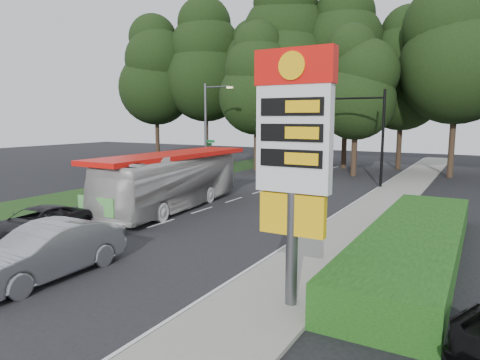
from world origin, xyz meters
The scene contains 21 objects.
ground centered at (0.00, 0.00, 0.00)m, with size 120.00×120.00×0.00m, color black.
road_surface centered at (0.00, 12.00, 0.01)m, with size 14.00×80.00×0.02m, color black.
sidewalk_right centered at (8.50, 12.00, 0.06)m, with size 3.00×80.00×0.12m, color gray.
grass_verge_left centered at (-9.50, 18.00, 0.01)m, with size 5.00×50.00×0.02m, color #193814.
hedge centered at (11.50, 8.00, 0.60)m, with size 3.00×14.00×1.20m, color #144312.
gas_station_pylon centered at (9.20, 1.99, 4.45)m, with size 2.10×0.45×6.85m.
traffic_signal_mast centered at (5.68, 24.00, 4.67)m, with size 6.10×0.35×7.20m.
streetlight_signs centered at (-6.99, 22.01, 4.44)m, with size 2.75×0.98×8.00m.
monument centered at (-2.00, 30.00, 5.10)m, with size 3.00×3.00×10.05m.
tree_far_west centered at (-22.00, 33.00, 10.68)m, with size 8.96×8.96×17.60m.
tree_west_mid centered at (-16.00, 35.00, 11.69)m, with size 9.80×9.80×19.25m.
tree_west_near centered at (-10.00, 37.00, 10.02)m, with size 8.40×8.40×16.50m.
tree_center_left centered at (-5.00, 33.00, 12.02)m, with size 10.08×10.08×19.80m.
tree_center_right centered at (1.00, 35.00, 11.02)m, with size 9.24×9.24×18.15m.
tree_east_near centered at (6.00, 37.00, 9.68)m, with size 8.12×8.12×15.95m.
tree_east_mid centered at (11.00, 33.00, 11.35)m, with size 9.52×9.52×18.70m.
tree_monument_left centered at (-6.00, 29.00, 8.68)m, with size 7.28×7.28×14.30m.
tree_monument_right centered at (3.50, 29.50, 8.01)m, with size 6.72×6.72×13.20m.
transit_bus centered at (-1.75, 10.65, 1.59)m, with size 2.67×11.39×3.17m, color beige.
sedan_silver centered at (1.50, 0.15, 0.88)m, with size 1.86×5.32×1.75m, color #9A9BA1.
suv_charcoal centered at (-2.80, 2.76, 0.68)m, with size 2.26×4.90×1.36m, color black.
Camera 1 is at (13.48, -8.26, 5.10)m, focal length 32.00 mm.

